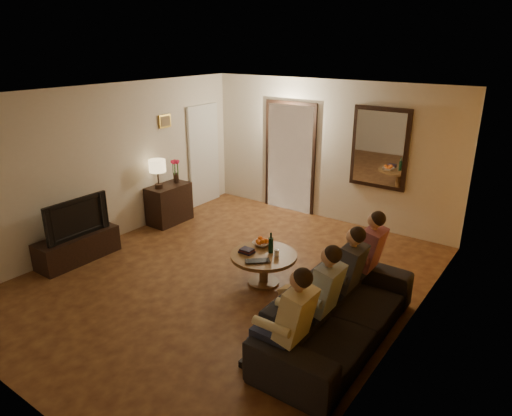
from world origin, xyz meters
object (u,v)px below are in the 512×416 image
Objects in this scene: sofa at (339,313)px; bowl at (262,243)px; person_c at (344,280)px; laptop at (258,263)px; person_a at (290,330)px; table_lamp at (158,174)px; tv at (73,217)px; coffee_table at (264,269)px; dresser at (169,204)px; person_b at (319,303)px; wine_bottle at (271,242)px; tv_stand at (78,247)px; person_d at (364,261)px; dog at (297,295)px.

sofa is 1.81m from bowl.
person_c reaches higher than laptop.
person_a is at bearing 173.10° from sofa.
table_lamp is 1.77m from tv.
coffee_table is at bearing 168.15° from person_c.
dresser is 0.68× the size of person_c.
wine_bottle is at bearing 142.63° from person_b.
tv reaches higher than sofa.
person_b reaches higher than tv_stand.
person_b is (0.00, 0.60, 0.00)m from person_a.
wine_bottle is (-1.28, -0.22, 0.01)m from person_d.
person_c is at bearing 11.13° from tv_stand.
tv_stand is 4.10× the size of wine_bottle.
dresser is 2.93m from wine_bottle.
person_a is at bearing -50.92° from wine_bottle.
laptop reaches higher than coffee_table.
person_b reaches higher than wine_bottle.
tv is 3.06m from wine_bottle.
coffee_table is (2.77, 1.09, -0.50)m from tv.
dog is (3.56, 0.66, -0.44)m from tv.
person_b is at bearing -69.57° from laptop.
dog is at bearing -55.22° from laptop.
table_lamp is 2.90m from wine_bottle.
table_lamp is 1.74× the size of wine_bottle.
tv is 1.87× the size of dog.
wine_bottle is at bearing 63.27° from sofa.
bowl reaches higher than laptop.
bowl is 0.29m from wine_bottle.
laptop is at bearing -70.35° from coffee_table.
tv is 4.11m from person_b.
person_b reaches higher than bowl.
person_b is at bearing -90.00° from person_d.
tv_stand is 2.91m from bowl.
tv_stand is 0.53× the size of sofa.
coffee_table is at bearing 132.01° from person_a.
tv_stand is at bearing -161.06° from person_d.
dog reaches higher than coffee_table.
dresser is at bearing 167.18° from dog.
person_b is 0.78m from dog.
wine_bottle is (2.82, -0.56, -0.39)m from table_lamp.
table_lamp is 0.45× the size of person_a.
person_a reaches higher than tv.
dresser is 0.68× the size of person_a.
sofa is at bearing -26.17° from wine_bottle.
bowl is at bearing 153.84° from dog.
dog is at bearing -16.88° from table_lamp.
tv is at bearing -157.16° from wine_bottle.
person_c is (4.10, 0.81, -0.12)m from tv.
person_d is 3.65× the size of laptop.
person_c is 1.41m from coffee_table.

